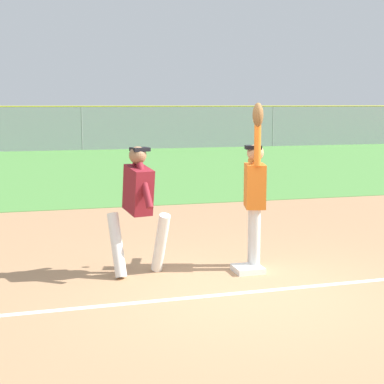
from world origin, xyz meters
name	(u,v)px	position (x,y,z in m)	size (l,w,h in m)	color
ground_plane	(241,291)	(0.00, 0.00, 0.00)	(71.73, 71.73, 0.00)	tan
outfield_grass	(102,167)	(0.00, 14.54, 0.01)	(40.20, 16.62, 0.01)	#549342
first_base	(248,269)	(0.36, 0.75, 0.04)	(0.38, 0.38, 0.08)	white
fielder	(255,188)	(0.52, 0.92, 1.12)	(0.36, 0.89, 2.28)	silver
runner	(138,201)	(-1.09, 0.99, 1.00)	(0.82, 0.84, 1.72)	white
baseball	(255,120)	(0.54, 1.01, 2.04)	(0.07, 0.07, 0.07)	white
outfield_fence	(82,128)	(0.00, 22.85, 1.08)	(40.28, 0.08, 2.16)	#93999E
parked_car_white	(31,134)	(-2.40, 25.92, 0.67)	(4.50, 2.31, 1.25)	white
parked_car_red	(112,133)	(1.92, 26.31, 0.67)	(4.56, 2.45, 1.25)	#B21E1E
parked_car_green	(195,132)	(6.67, 26.13, 0.67)	(4.52, 2.35, 1.25)	#1E6B33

